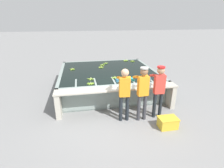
{
  "coord_description": "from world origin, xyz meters",
  "views": [
    {
      "loc": [
        -1.17,
        -4.95,
        3.03
      ],
      "look_at": [
        0.0,
        1.29,
        0.61
      ],
      "focal_mm": 28.0,
      "sensor_mm": 36.0,
      "label": 1
    }
  ],
  "objects_px": {
    "worker_0": "(124,90)",
    "worker_2": "(159,87)",
    "worker_1": "(143,89)",
    "banana_bunch_floating_7": "(115,78)",
    "banana_bunch_floating_2": "(91,84)",
    "banana_bunch_floating_8": "(126,60)",
    "crate": "(168,123)",
    "banana_bunch_floating_4": "(72,69)",
    "banana_bunch_floating_5": "(106,63)",
    "banana_bunch_floating_3": "(91,79)",
    "knife_0": "(143,85)",
    "banana_bunch_floating_6": "(102,65)",
    "banana_bunch_floating_1": "(132,61)",
    "banana_bunch_floating_0": "(101,67)"
  },
  "relations": [
    {
      "from": "banana_bunch_floating_0",
      "to": "banana_bunch_floating_3",
      "type": "distance_m",
      "value": 1.68
    },
    {
      "from": "worker_0",
      "to": "banana_bunch_floating_6",
      "type": "relative_size",
      "value": 6.05
    },
    {
      "from": "worker_0",
      "to": "banana_bunch_floating_5",
      "type": "xyz_separation_m",
      "value": [
        0.01,
        3.81,
        -0.11
      ]
    },
    {
      "from": "banana_bunch_floating_2",
      "to": "banana_bunch_floating_6",
      "type": "distance_m",
      "value": 2.55
    },
    {
      "from": "banana_bunch_floating_3",
      "to": "banana_bunch_floating_7",
      "type": "xyz_separation_m",
      "value": [
        0.91,
        -0.02,
        -0.0
      ]
    },
    {
      "from": "banana_bunch_floating_7",
      "to": "knife_0",
      "type": "height_order",
      "value": "banana_bunch_floating_7"
    },
    {
      "from": "banana_bunch_floating_1",
      "to": "worker_0",
      "type": "bearing_deg",
      "value": -110.11
    },
    {
      "from": "banana_bunch_floating_3",
      "to": "banana_bunch_floating_7",
      "type": "distance_m",
      "value": 0.91
    },
    {
      "from": "worker_0",
      "to": "banana_bunch_floating_5",
      "type": "distance_m",
      "value": 3.81
    },
    {
      "from": "banana_bunch_floating_5",
      "to": "knife_0",
      "type": "distance_m",
      "value": 3.28
    },
    {
      "from": "worker_2",
      "to": "banana_bunch_floating_8",
      "type": "bearing_deg",
      "value": 89.1
    },
    {
      "from": "worker_1",
      "to": "banana_bunch_floating_8",
      "type": "relative_size",
      "value": 6.09
    },
    {
      "from": "knife_0",
      "to": "worker_2",
      "type": "bearing_deg",
      "value": -64.67
    },
    {
      "from": "banana_bunch_floating_2",
      "to": "banana_bunch_floating_8",
      "type": "relative_size",
      "value": 1.0
    },
    {
      "from": "banana_bunch_floating_7",
      "to": "knife_0",
      "type": "bearing_deg",
      "value": -48.57
    },
    {
      "from": "banana_bunch_floating_2",
      "to": "banana_bunch_floating_5",
      "type": "distance_m",
      "value": 2.91
    },
    {
      "from": "banana_bunch_floating_3",
      "to": "crate",
      "type": "distance_m",
      "value": 3.09
    },
    {
      "from": "worker_2",
      "to": "banana_bunch_floating_5",
      "type": "xyz_separation_m",
      "value": [
        -1.09,
        3.8,
        -0.14
      ]
    },
    {
      "from": "banana_bunch_floating_2",
      "to": "banana_bunch_floating_8",
      "type": "height_order",
      "value": "same"
    },
    {
      "from": "banana_bunch_floating_1",
      "to": "banana_bunch_floating_2",
      "type": "distance_m",
      "value": 3.81
    },
    {
      "from": "crate",
      "to": "banana_bunch_floating_4",
      "type": "bearing_deg",
      "value": 126.99
    },
    {
      "from": "banana_bunch_floating_4",
      "to": "banana_bunch_floating_6",
      "type": "distance_m",
      "value": 1.49
    },
    {
      "from": "worker_1",
      "to": "knife_0",
      "type": "xyz_separation_m",
      "value": [
        0.26,
        0.69,
        -0.16
      ]
    },
    {
      "from": "knife_0",
      "to": "worker_0",
      "type": "bearing_deg",
      "value": -141.96
    },
    {
      "from": "worker_0",
      "to": "worker_2",
      "type": "distance_m",
      "value": 1.1
    },
    {
      "from": "banana_bunch_floating_0",
      "to": "banana_bunch_floating_8",
      "type": "relative_size",
      "value": 0.98
    },
    {
      "from": "worker_1",
      "to": "knife_0",
      "type": "bearing_deg",
      "value": 69.44
    },
    {
      "from": "worker_1",
      "to": "banana_bunch_floating_6",
      "type": "xyz_separation_m",
      "value": [
        -0.74,
        3.57,
        -0.15
      ]
    },
    {
      "from": "banana_bunch_floating_8",
      "to": "banana_bunch_floating_2",
      "type": "bearing_deg",
      "value": -123.46
    },
    {
      "from": "banana_bunch_floating_4",
      "to": "knife_0",
      "type": "xyz_separation_m",
      "value": [
        2.41,
        -2.38,
        -0.01
      ]
    },
    {
      "from": "banana_bunch_floating_4",
      "to": "banana_bunch_floating_8",
      "type": "bearing_deg",
      "value": 23.82
    },
    {
      "from": "crate",
      "to": "banana_bunch_floating_2",
      "type": "bearing_deg",
      "value": 140.73
    },
    {
      "from": "worker_2",
      "to": "banana_bunch_floating_6",
      "type": "relative_size",
      "value": 6.1
    },
    {
      "from": "banana_bunch_floating_1",
      "to": "banana_bunch_floating_8",
      "type": "xyz_separation_m",
      "value": [
        -0.3,
        0.22,
        -0.0
      ]
    },
    {
      "from": "banana_bunch_floating_1",
      "to": "knife_0",
      "type": "xyz_separation_m",
      "value": [
        -0.66,
        -3.38,
        -0.01
      ]
    },
    {
      "from": "banana_bunch_floating_1",
      "to": "banana_bunch_floating_7",
      "type": "bearing_deg",
      "value": -120.28
    },
    {
      "from": "banana_bunch_floating_6",
      "to": "banana_bunch_floating_7",
      "type": "distance_m",
      "value": 1.99
    },
    {
      "from": "banana_bunch_floating_2",
      "to": "banana_bunch_floating_7",
      "type": "relative_size",
      "value": 1.01
    },
    {
      "from": "banana_bunch_floating_3",
      "to": "knife_0",
      "type": "relative_size",
      "value": 0.89
    },
    {
      "from": "banana_bunch_floating_0",
      "to": "banana_bunch_floating_1",
      "type": "distance_m",
      "value": 1.99
    },
    {
      "from": "banana_bunch_floating_5",
      "to": "banana_bunch_floating_7",
      "type": "distance_m",
      "value": 2.29
    },
    {
      "from": "banana_bunch_floating_2",
      "to": "crate",
      "type": "bearing_deg",
      "value": -39.27
    },
    {
      "from": "worker_1",
      "to": "banana_bunch_floating_7",
      "type": "height_order",
      "value": "worker_1"
    },
    {
      "from": "banana_bunch_floating_4",
      "to": "worker_1",
      "type": "bearing_deg",
      "value": -55.11
    },
    {
      "from": "banana_bunch_floating_8",
      "to": "knife_0",
      "type": "xyz_separation_m",
      "value": [
        -0.36,
        -3.6,
        -0.01
      ]
    },
    {
      "from": "banana_bunch_floating_6",
      "to": "knife_0",
      "type": "height_order",
      "value": "banana_bunch_floating_6"
    },
    {
      "from": "banana_bunch_floating_6",
      "to": "banana_bunch_floating_4",
      "type": "bearing_deg",
      "value": -160.71
    },
    {
      "from": "banana_bunch_floating_8",
      "to": "banana_bunch_floating_7",
      "type": "bearing_deg",
      "value": -112.97
    },
    {
      "from": "banana_bunch_floating_5",
      "to": "banana_bunch_floating_8",
      "type": "bearing_deg",
      "value": 20.03
    },
    {
      "from": "worker_1",
      "to": "banana_bunch_floating_6",
      "type": "relative_size",
      "value": 6.15
    }
  ]
}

